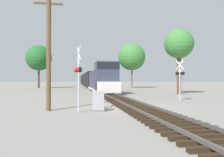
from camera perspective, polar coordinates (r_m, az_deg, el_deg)
ground_plane at (r=15.52m, az=6.53°, el=-7.73°), size 400.00×400.00×0.00m
rail_track_bed at (r=15.51m, az=6.53°, el=-7.23°), size 2.60×160.00×0.31m
freight_train at (r=67.23m, az=-6.10°, el=-0.33°), size 3.05×80.89×4.44m
crossing_signal_near at (r=13.44m, az=-8.80°, el=1.36°), size 0.48×1.01×4.05m
crossing_signal_far at (r=21.63m, az=17.36°, el=0.62°), size 0.60×1.00×3.88m
relay_cabinet at (r=13.87m, az=-3.67°, el=-6.03°), size 0.77×0.58×1.27m
utility_pole at (r=14.73m, az=-16.21°, el=7.04°), size 1.80×0.29×7.52m
tree_far_right at (r=32.63m, az=17.07°, el=8.48°), size 4.13×4.13×9.18m
tree_mid_background at (r=54.26m, az=5.20°, el=5.64°), size 6.67×6.67×11.01m
tree_deep_background at (r=55.92m, az=-18.58°, el=5.10°), size 6.14×6.14×10.39m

